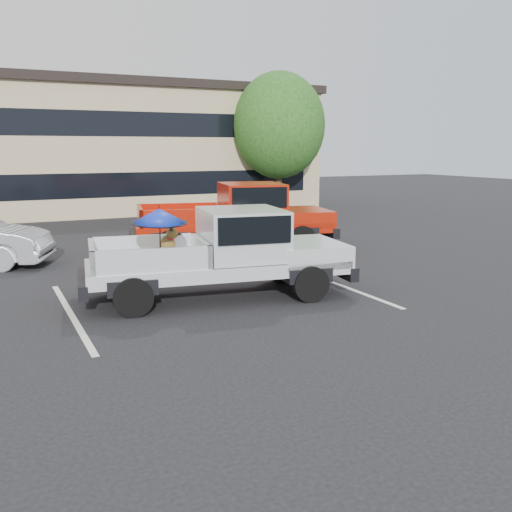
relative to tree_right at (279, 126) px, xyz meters
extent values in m
plane|color=black|center=(-9.00, -16.00, -4.21)|extent=(90.00, 90.00, 0.00)
cube|color=silver|center=(-12.00, -14.00, -4.21)|extent=(0.12, 5.00, 0.01)
cube|color=silver|center=(-6.00, -14.00, -4.21)|extent=(0.12, 5.00, 0.01)
cube|color=#CCAE88|center=(-7.00, 5.00, -1.21)|extent=(20.00, 8.00, 6.00)
cube|color=black|center=(-7.00, 5.00, 1.89)|extent=(20.40, 8.40, 0.40)
cube|color=black|center=(-7.00, 1.02, -2.71)|extent=(18.00, 0.08, 1.10)
cube|color=black|center=(-7.00, 1.02, -0.01)|extent=(18.00, 0.08, 1.10)
cylinder|color=#332114|center=(0.00, 0.00, -2.84)|extent=(0.32, 0.32, 2.73)
ellipsoid|color=#144817|center=(0.00, 0.00, 0.01)|extent=(4.46, 4.46, 5.13)
cylinder|color=#332114|center=(-3.00, 8.00, -2.78)|extent=(0.32, 0.32, 2.86)
ellipsoid|color=#144817|center=(-3.00, 8.00, 0.21)|extent=(4.68, 4.68, 5.38)
cylinder|color=black|center=(-10.94, -14.62, -3.83)|extent=(0.79, 0.39, 0.76)
cylinder|color=black|center=(-10.66, -12.81, -3.83)|extent=(0.79, 0.39, 0.76)
cylinder|color=black|center=(-7.38, -15.18, -3.83)|extent=(0.79, 0.39, 0.76)
cylinder|color=black|center=(-7.10, -13.36, -3.83)|extent=(0.79, 0.39, 0.76)
cube|color=silver|center=(-8.97, -14.00, -3.54)|extent=(5.62, 2.73, 0.28)
cube|color=silver|center=(-7.00, -14.31, -3.33)|extent=(1.78, 2.13, 0.46)
cube|color=black|center=(-6.25, -14.43, -3.71)|extent=(0.50, 1.97, 0.30)
cube|color=black|center=(-11.69, -13.57, -3.71)|extent=(0.48, 1.96, 0.28)
cube|color=silver|center=(-8.43, -14.09, -2.86)|extent=(1.91, 2.07, 1.05)
cube|color=black|center=(-8.43, -14.09, -2.66)|extent=(1.78, 2.15, 0.55)
cube|color=black|center=(-10.40, -13.78, -3.48)|extent=(2.56, 2.17, 0.10)
cube|color=silver|center=(-10.27, -12.92, -3.18)|extent=(2.29, 0.45, 0.50)
cube|color=silver|center=(-10.54, -14.64, -3.18)|extent=(2.29, 0.45, 0.50)
cube|color=silver|center=(-11.49, -13.61, -3.18)|extent=(0.38, 1.83, 0.50)
cube|color=silver|center=(-9.32, -13.95, -3.18)|extent=(0.38, 1.83, 0.50)
ellipsoid|color=brown|center=(-10.18, -13.81, -3.26)|extent=(0.57, 0.50, 0.34)
cylinder|color=brown|center=(-9.92, -13.94, -3.30)|extent=(0.07, 0.07, 0.26)
cylinder|color=brown|center=(-9.89, -13.77, -3.30)|extent=(0.07, 0.07, 0.26)
ellipsoid|color=brown|center=(-10.00, -13.84, -3.04)|extent=(0.37, 0.34, 0.46)
cylinder|color=red|center=(-9.98, -13.84, -2.89)|extent=(0.22, 0.22, 0.04)
sphere|color=brown|center=(-9.90, -13.86, -2.79)|extent=(0.25, 0.25, 0.25)
cone|color=black|center=(-9.77, -13.88, -2.81)|extent=(0.19, 0.14, 0.12)
cone|color=black|center=(-9.93, -13.92, -2.66)|extent=(0.09, 0.09, 0.13)
cone|color=black|center=(-9.91, -13.79, -2.66)|extent=(0.09, 0.09, 0.13)
cylinder|color=brown|center=(-10.37, -13.78, -3.36)|extent=(0.30, 0.05, 0.10)
cylinder|color=black|center=(-10.29, -14.30, -2.90)|extent=(0.02, 0.10, 1.05)
cone|color=#142DB5|center=(-10.29, -14.30, -2.36)|extent=(1.10, 1.12, 0.36)
cylinder|color=black|center=(-10.29, -14.30, -2.20)|extent=(0.02, 0.02, 0.10)
cylinder|color=black|center=(-10.29, -14.30, -2.49)|extent=(1.10, 1.10, 0.09)
cylinder|color=black|center=(-8.59, -9.44, -3.79)|extent=(0.89, 0.48, 0.84)
cylinder|color=black|center=(-8.15, -7.45, -3.79)|extent=(0.89, 0.48, 0.84)
cylinder|color=black|center=(-4.70, -10.28, -3.79)|extent=(0.89, 0.48, 0.84)
cylinder|color=black|center=(-4.27, -8.30, -3.79)|extent=(0.89, 0.48, 0.84)
cube|color=#A41909|center=(-6.37, -8.88, -3.47)|extent=(6.26, 3.33, 0.31)
cube|color=#A41909|center=(-4.22, -9.35, -3.24)|extent=(2.07, 2.42, 0.51)
cube|color=black|center=(-3.41, -9.52, -3.66)|extent=(0.67, 2.16, 0.33)
cube|color=black|center=(-9.34, -8.23, -3.66)|extent=(0.65, 2.16, 0.31)
cube|color=#A41909|center=(-5.78, -9.01, -2.72)|extent=(2.21, 2.37, 1.16)
cube|color=black|center=(-5.78, -9.01, -2.50)|extent=(2.07, 2.44, 0.61)
cube|color=black|center=(-7.94, -8.54, -3.40)|extent=(2.91, 2.52, 0.11)
cube|color=#A41909|center=(-7.73, -7.60, -3.07)|extent=(2.50, 0.65, 0.55)
cube|color=#A41909|center=(-8.14, -9.48, -3.07)|extent=(2.50, 0.65, 0.55)
cube|color=#A41909|center=(-9.12, -8.28, -3.07)|extent=(0.54, 2.01, 0.55)
cube|color=#A41909|center=(-6.75, -8.80, -3.07)|extent=(0.54, 2.01, 0.55)
camera|label=1|loc=(-13.41, -25.01, -1.06)|focal=40.00mm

